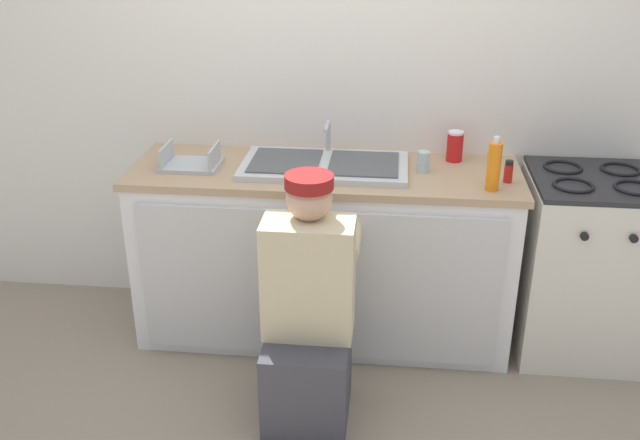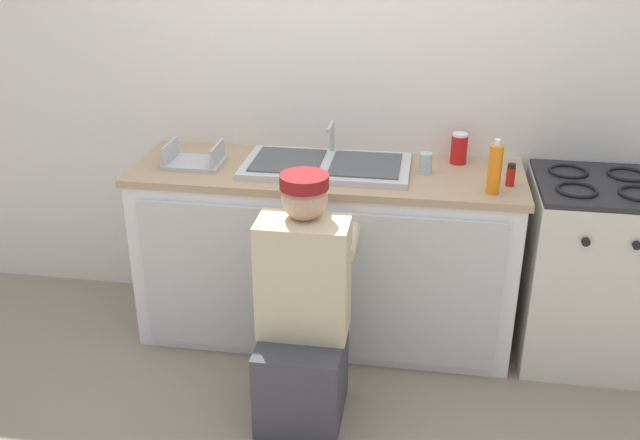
% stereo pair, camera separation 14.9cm
% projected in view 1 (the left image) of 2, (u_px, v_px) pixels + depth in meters
% --- Properties ---
extents(ground_plane, '(12.00, 12.00, 0.00)m').
position_uv_depth(ground_plane, '(318.00, 361.00, 3.55)').
color(ground_plane, gray).
extents(back_wall, '(6.00, 0.10, 2.50)m').
position_uv_depth(back_wall, '(332.00, 82.00, 3.62)').
color(back_wall, silver).
rests_on(back_wall, ground_plane).
extents(counter_cabinet, '(1.85, 0.62, 0.87)m').
position_uv_depth(counter_cabinet, '(324.00, 257.00, 3.63)').
color(counter_cabinet, white).
rests_on(counter_cabinet, ground_plane).
extents(countertop, '(1.89, 0.62, 0.04)m').
position_uv_depth(countertop, '(324.00, 172.00, 3.46)').
color(countertop, tan).
rests_on(countertop, counter_cabinet).
extents(sink_double_basin, '(0.80, 0.44, 0.19)m').
position_uv_depth(sink_double_basin, '(325.00, 165.00, 3.44)').
color(sink_double_basin, silver).
rests_on(sink_double_basin, countertop).
extents(stove_range, '(0.60, 0.62, 0.93)m').
position_uv_depth(stove_range, '(583.00, 264.00, 3.51)').
color(stove_range, silver).
rests_on(stove_range, ground_plane).
extents(plumber_person, '(0.42, 0.61, 1.10)m').
position_uv_depth(plumber_person, '(307.00, 321.00, 3.03)').
color(plumber_person, '#3F3F47').
rests_on(plumber_person, ground_plane).
extents(spice_bottle_red, '(0.04, 0.04, 0.10)m').
position_uv_depth(spice_bottle_red, '(508.00, 172.00, 3.27)').
color(spice_bottle_red, red).
rests_on(spice_bottle_red, countertop).
extents(soda_cup_red, '(0.08, 0.08, 0.15)m').
position_uv_depth(soda_cup_red, '(455.00, 146.00, 3.53)').
color(soda_cup_red, red).
rests_on(soda_cup_red, countertop).
extents(soap_bottle_orange, '(0.06, 0.06, 0.25)m').
position_uv_depth(soap_bottle_orange, '(494.00, 166.00, 3.15)').
color(soap_bottle_orange, orange).
rests_on(soap_bottle_orange, countertop).
extents(water_glass, '(0.06, 0.06, 0.10)m').
position_uv_depth(water_glass, '(423.00, 162.00, 3.40)').
color(water_glass, '#ADC6CC').
rests_on(water_glass, countertop).
extents(dish_rack_tray, '(0.28, 0.22, 0.11)m').
position_uv_depth(dish_rack_tray, '(191.00, 162.00, 3.46)').
color(dish_rack_tray, '#B2B7BC').
rests_on(dish_rack_tray, countertop).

